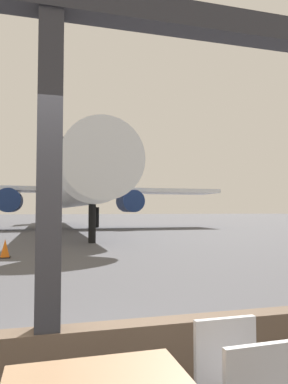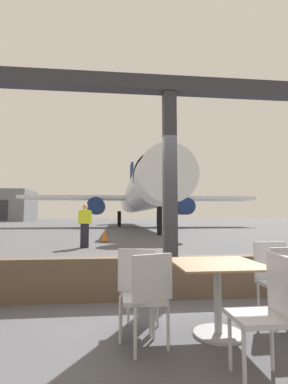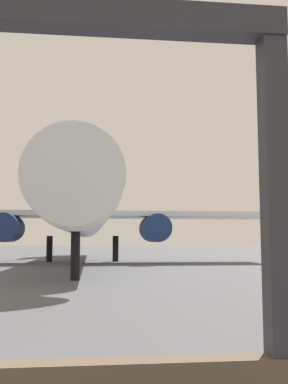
{
  "view_description": "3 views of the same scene",
  "coord_description": "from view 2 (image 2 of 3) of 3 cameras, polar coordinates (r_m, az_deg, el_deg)",
  "views": [
    {
      "loc": [
        -0.03,
        -3.01,
        1.58
      ],
      "look_at": [
        3.76,
        10.79,
        2.31
      ],
      "focal_mm": 33.59,
      "sensor_mm": 36.0,
      "label": 1
    },
    {
      "loc": [
        -0.86,
        -4.36,
        1.24
      ],
      "look_at": [
        1.37,
        16.91,
        3.08
      ],
      "focal_mm": 26.61,
      "sensor_mm": 36.0,
      "label": 2
    },
    {
      "loc": [
        2.77,
        -3.56,
        1.53
      ],
      "look_at": [
        4.92,
        15.11,
        3.53
      ],
      "focal_mm": 42.66,
      "sensor_mm": 36.0,
      "label": 3
    }
  ],
  "objects": [
    {
      "name": "ground_plane",
      "position": [
        44.38,
        -4.91,
        -6.49
      ],
      "size": [
        220.0,
        220.0,
        0.0
      ],
      "primitive_type": "plane",
      "color": "#4C4C51"
    },
    {
      "name": "window_frame",
      "position": [
        4.44,
        5.25,
        -4.94
      ],
      "size": [
        8.73,
        0.24,
        3.46
      ],
      "color": "brown",
      "rests_on": "ground"
    },
    {
      "name": "dining_table",
      "position": [
        3.27,
        14.51,
        -18.21
      ],
      "size": [
        0.91,
        0.91,
        0.75
      ],
      "color": "#8C6B4C",
      "rests_on": "ground"
    },
    {
      "name": "cafe_chair_window_left",
      "position": [
        2.52,
        23.74,
        -20.07
      ],
      "size": [
        0.42,
        0.42,
        0.94
      ],
      "color": "#B2B2B7",
      "rests_on": "ground"
    },
    {
      "name": "cafe_chair_window_right",
      "position": [
        3.83,
        24.77,
        -14.83
      ],
      "size": [
        0.4,
        0.4,
        0.93
      ],
      "color": "#B2B2B7",
      "rests_on": "ground"
    },
    {
      "name": "cafe_chair_aisle_left",
      "position": [
        2.83,
        0.72,
        -19.38
      ],
      "size": [
        0.49,
        0.49,
        0.89
      ],
      "color": "#B2B2B7",
      "rests_on": "ground"
    },
    {
      "name": "cafe_chair_aisle_right",
      "position": [
        3.18,
        -1.07,
        -17.76
      ],
      "size": [
        0.47,
        0.47,
        0.9
      ],
      "color": "#B2B2B7",
      "rests_on": "ground"
    },
    {
      "name": "airplane",
      "position": [
        33.56,
        -0.81,
        -0.76
      ],
      "size": [
        27.05,
        36.7,
        10.49
      ],
      "color": "silver",
      "rests_on": "ground"
    },
    {
      "name": "ground_crew_worker",
      "position": [
        11.69,
        -11.77,
        -6.46
      ],
      "size": [
        0.54,
        0.24,
        1.74
      ],
      "color": "black",
      "rests_on": "ground"
    },
    {
      "name": "traffic_cone",
      "position": [
        14.2,
        -7.88,
        -8.69
      ],
      "size": [
        0.36,
        0.36,
        0.62
      ],
      "color": "orange",
      "rests_on": "ground"
    }
  ]
}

